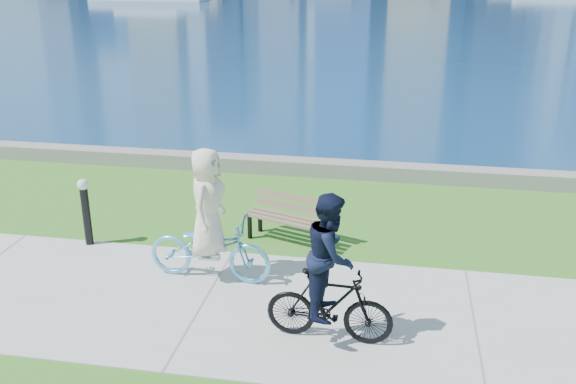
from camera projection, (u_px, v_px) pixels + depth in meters
name	position (u px, v px, depth m)	size (l,w,h in m)	color
ground	(475.00, 329.00, 9.07)	(320.00, 320.00, 0.00)	#2C631A
concrete_path	(475.00, 328.00, 9.07)	(80.00, 3.50, 0.02)	#A2A19C
seawall	(451.00, 175.00, 14.72)	(90.00, 0.50, 0.35)	slate
park_bench	(290.00, 215.00, 11.64)	(1.71, 1.06, 0.83)	black
bollard_lamp	(86.00, 208.00, 11.41)	(0.20, 0.20, 1.26)	black
cyclist_woman	(209.00, 232.00, 10.16)	(0.83, 2.07, 2.20)	#5EB4E4
cyclist_man	(330.00, 281.00, 8.49)	(0.67, 1.75, 2.13)	black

